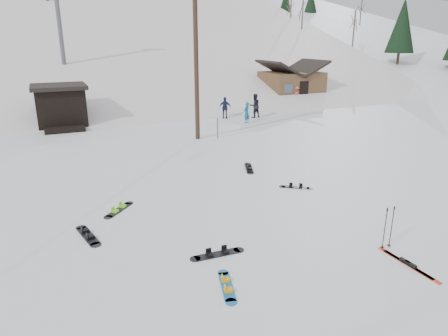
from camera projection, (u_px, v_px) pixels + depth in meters
name	position (u px, v px, depth m)	size (l,w,h in m)	color
ground	(314.00, 261.00, 10.53)	(200.00, 200.00, 0.00)	white
ski_slope	(94.00, 158.00, 61.92)	(60.00, 75.00, 45.00)	silver
ridge_right	(315.00, 135.00, 72.14)	(34.00, 85.00, 36.00)	white
treeline_right	(341.00, 77.00, 61.02)	(20.00, 60.00, 10.00)	black
treeline_crest	(70.00, 66.00, 85.08)	(50.00, 6.00, 10.00)	black
utility_pole	(196.00, 56.00, 22.00)	(2.00, 0.26, 9.00)	#3A2819
trail_sign	(218.00, 117.00, 23.12)	(0.50, 0.09, 1.85)	#595B60
lift_hut	(61.00, 106.00, 26.30)	(3.40, 4.10, 2.75)	black
lift_tower_near	(58.00, 9.00, 32.54)	(2.20, 0.36, 8.00)	#595B60
cabin	(291.00, 85.00, 36.74)	(5.39, 4.40, 3.77)	brown
hero_snowboard	(227.00, 286.00, 9.43)	(0.58, 1.40, 0.10)	#1A6AAC
hero_skis	(408.00, 264.00, 10.35)	(0.14, 1.93, 0.10)	#B22812
ski_poles	(388.00, 227.00, 10.99)	(0.34, 0.09, 1.24)	black
board_scatter_a	(217.00, 254.00, 10.83)	(1.55, 0.34, 0.11)	black
board_scatter_b	(88.00, 235.00, 11.84)	(0.58, 1.62, 0.12)	black
board_scatter_c	(119.00, 209.00, 13.64)	(1.16, 1.19, 0.11)	black
board_scatter_d	(296.00, 187.00, 15.71)	(1.13, 0.86, 0.09)	black
board_scatter_f	(249.00, 168.00, 18.00)	(0.80, 1.53, 0.11)	black
skier_teal	(247.00, 113.00, 27.51)	(0.53, 0.35, 1.46)	#0D5C86
skier_dark	(255.00, 106.00, 29.42)	(0.85, 0.66, 1.75)	black
skier_pink	(296.00, 95.00, 35.08)	(1.08, 0.62, 1.67)	#E85259
skier_navy	(225.00, 108.00, 29.13)	(0.92, 0.38, 1.57)	#191E40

